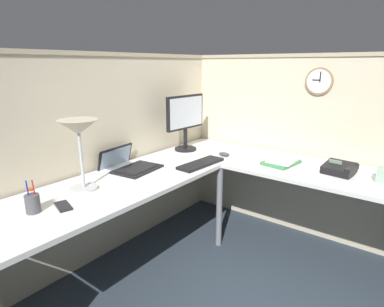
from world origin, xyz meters
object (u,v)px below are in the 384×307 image
Objects in this scene: office_phone at (340,169)px; laptop at (128,165)px; book_stack at (282,161)px; pen_cup at (33,203)px; cell_phone at (63,206)px; wall_clock at (319,81)px; keyboard at (201,164)px; monitor at (185,118)px; desk_lamp_dome at (79,133)px; computer_mouse at (224,154)px.

laptop is at bearing 122.26° from office_phone.
pen_cup is at bearing 156.22° from book_stack.
cell_phone is 0.63× the size of office_phone.
keyboard is at bearing 142.06° from wall_clock.
monitor is at bearing 116.78° from wall_clock.
office_phone is at bearing -61.64° from keyboard.
cell_phone is at bearing 144.57° from office_phone.
pen_cup is 0.82× the size of wall_clock.
wall_clock is at bearing -5.21° from cell_phone.
wall_clock is at bearing -40.37° from laptop.
office_phone is at bearing -57.74° from laptop.
keyboard is at bearing -18.71° from desk_lamp_dome.
cell_phone is at bearing -149.68° from desk_lamp_dome.
laptop is at bearing 139.63° from wall_clock.
wall_clock is at bearing -52.65° from computer_mouse.
laptop is 0.73m from cell_phone.
wall_clock is (1.19, -1.01, 0.61)m from laptop.
book_stack is at bearing -6.41° from cell_phone.
cell_phone is (-1.42, 0.17, -0.01)m from computer_mouse.
laptop is 1.67m from wall_clock.
book_stack is (0.08, -0.48, 0.00)m from computer_mouse.
office_phone reaches higher than computer_mouse.
cell_phone is at bearing -26.32° from pen_cup.
computer_mouse is 0.46× the size of office_phone.
keyboard is 1.89× the size of office_phone.
computer_mouse is 0.47× the size of wall_clock.
wall_clock reaches higher than cell_phone.
computer_mouse is at bearing -14.34° from desk_lamp_dome.
office_phone reaches higher than cell_phone.
laptop reaches higher than book_stack.
monitor is 1.16m from wall_clock.
computer_mouse reaches higher than cell_phone.
office_phone is (0.83, -1.32, 0.01)m from laptop.
monitor is 1.16× the size of keyboard.
monitor is at bearing 4.32° from desk_lamp_dome.
desk_lamp_dome is 0.44m from cell_phone.
book_stack is at bearing -31.74° from desk_lamp_dome.
computer_mouse is (0.33, -0.01, 0.01)m from keyboard.
pen_cup reaches higher than laptop.
desk_lamp_dome reaches higher than keyboard.
computer_mouse is at bearing 96.55° from office_phone.
wall_clock is (0.37, -0.12, 0.61)m from book_stack.
laptop is at bearing 178.46° from monitor.
desk_lamp_dome is at bearing 165.66° from computer_mouse.
computer_mouse is 0.23× the size of desk_lamp_dome.
cell_phone is at bearing 173.13° from computer_mouse.
cell_phone is at bearing 157.64° from wall_clock.
laptop reaches higher than office_phone.
office_phone is 0.76m from wall_clock.
desk_lamp_dome is 0.48m from pen_cup.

